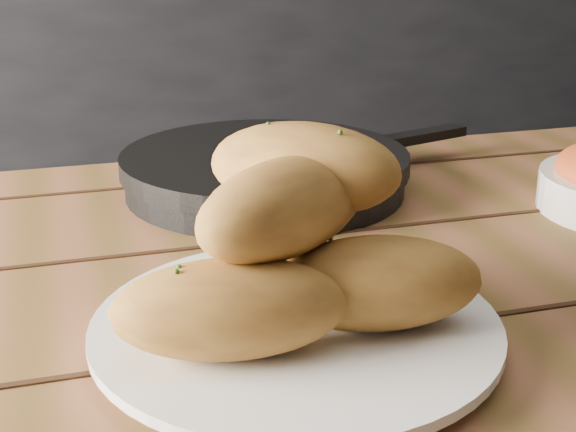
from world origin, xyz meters
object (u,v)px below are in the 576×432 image
at_px(table, 331,387).
at_px(skillet, 266,171).
at_px(bread_rolls, 293,244).
at_px(plate, 296,330).

xyz_separation_m(table, skillet, (0.01, 0.25, 0.13)).
bearing_deg(table, skillet, 88.25).
distance_m(bread_rolls, skillet, 0.35).
height_order(bread_rolls, skillet, bread_rolls).
distance_m(plate, skillet, 0.35).
bearing_deg(bread_rolls, plate, -62.93).
bearing_deg(bread_rolls, skillet, 78.16).
bearing_deg(skillet, bread_rolls, -101.84).
distance_m(table, skillet, 0.28).
bearing_deg(plate, bread_rolls, 117.07).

